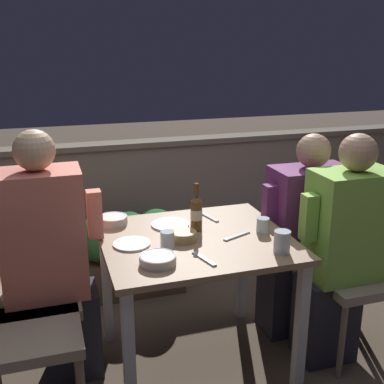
{
  "coord_description": "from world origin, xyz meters",
  "views": [
    {
      "loc": [
        -0.68,
        -2.11,
        1.68
      ],
      "look_at": [
        0.0,
        0.06,
        0.96
      ],
      "focal_mm": 45.0,
      "sensor_mm": 36.0,
      "label": 1
    }
  ],
  "objects_px": {
    "person_coral_top": "(52,260)",
    "chair_right_far": "(331,240)",
    "chair_left_near": "(5,319)",
    "person_purple_stripe": "(301,236)",
    "person_green_blouse": "(342,250)",
    "chair_left_far": "(12,286)",
    "chair_right_near": "(372,260)",
    "beer_bottle": "(196,212)"
  },
  "relations": [
    {
      "from": "chair_left_near",
      "to": "person_coral_top",
      "type": "distance_m",
      "value": 0.38
    },
    {
      "from": "chair_right_near",
      "to": "chair_right_far",
      "type": "bearing_deg",
      "value": 101.98
    },
    {
      "from": "chair_right_near",
      "to": "chair_right_far",
      "type": "xyz_separation_m",
      "value": [
        -0.06,
        0.3,
        0.0
      ]
    },
    {
      "from": "person_green_blouse",
      "to": "chair_left_near",
      "type": "bearing_deg",
      "value": -179.16
    },
    {
      "from": "chair_left_near",
      "to": "person_green_blouse",
      "type": "xyz_separation_m",
      "value": [
        1.67,
        0.02,
        0.08
      ]
    },
    {
      "from": "chair_left_near",
      "to": "chair_right_near",
      "type": "bearing_deg",
      "value": 0.75
    },
    {
      "from": "person_coral_top",
      "to": "chair_right_near",
      "type": "relative_size",
      "value": 1.47
    },
    {
      "from": "chair_left_near",
      "to": "chair_left_far",
      "type": "relative_size",
      "value": 1.0
    },
    {
      "from": "chair_left_near",
      "to": "person_purple_stripe",
      "type": "distance_m",
      "value": 1.64
    },
    {
      "from": "chair_right_near",
      "to": "person_coral_top",
      "type": "bearing_deg",
      "value": 170.61
    },
    {
      "from": "chair_left_near",
      "to": "person_coral_top",
      "type": "xyz_separation_m",
      "value": [
        0.21,
        0.3,
        0.11
      ]
    },
    {
      "from": "chair_left_far",
      "to": "person_green_blouse",
      "type": "xyz_separation_m",
      "value": [
        1.65,
        -0.27,
        0.08
      ]
    },
    {
      "from": "person_coral_top",
      "to": "chair_right_far",
      "type": "xyz_separation_m",
      "value": [
        1.59,
        0.03,
        -0.11
      ]
    },
    {
      "from": "chair_left_far",
      "to": "beer_bottle",
      "type": "distance_m",
      "value": 0.97
    },
    {
      "from": "chair_left_far",
      "to": "person_green_blouse",
      "type": "relative_size",
      "value": 0.71
    },
    {
      "from": "chair_right_near",
      "to": "beer_bottle",
      "type": "xyz_separation_m",
      "value": [
        -0.93,
        0.24,
        0.29
      ]
    },
    {
      "from": "person_coral_top",
      "to": "person_green_blouse",
      "type": "height_order",
      "value": "person_coral_top"
    },
    {
      "from": "person_coral_top",
      "to": "beer_bottle",
      "type": "distance_m",
      "value": 0.75
    },
    {
      "from": "person_purple_stripe",
      "to": "beer_bottle",
      "type": "height_order",
      "value": "person_purple_stripe"
    },
    {
      "from": "chair_left_near",
      "to": "person_purple_stripe",
      "type": "height_order",
      "value": "person_purple_stripe"
    },
    {
      "from": "person_green_blouse",
      "to": "chair_right_near",
      "type": "bearing_deg",
      "value": -0.0
    },
    {
      "from": "person_green_blouse",
      "to": "chair_right_far",
      "type": "relative_size",
      "value": 1.41
    },
    {
      "from": "chair_left_far",
      "to": "person_coral_top",
      "type": "bearing_deg",
      "value": -0.0
    },
    {
      "from": "chair_right_near",
      "to": "beer_bottle",
      "type": "bearing_deg",
      "value": 165.68
    },
    {
      "from": "person_coral_top",
      "to": "beer_bottle",
      "type": "relative_size",
      "value": 5.15
    },
    {
      "from": "chair_left_far",
      "to": "beer_bottle",
      "type": "xyz_separation_m",
      "value": [
        0.92,
        -0.04,
        0.29
      ]
    },
    {
      "from": "chair_right_far",
      "to": "beer_bottle",
      "type": "bearing_deg",
      "value": -175.65
    },
    {
      "from": "person_coral_top",
      "to": "person_purple_stripe",
      "type": "relative_size",
      "value": 1.09
    },
    {
      "from": "chair_right_far",
      "to": "beer_bottle",
      "type": "xyz_separation_m",
      "value": [
        -0.86,
        -0.07,
        0.29
      ]
    },
    {
      "from": "chair_right_far",
      "to": "chair_right_near",
      "type": "bearing_deg",
      "value": -78.02
    },
    {
      "from": "beer_bottle",
      "to": "chair_left_near",
      "type": "bearing_deg",
      "value": -164.49
    },
    {
      "from": "person_coral_top",
      "to": "chair_right_near",
      "type": "height_order",
      "value": "person_coral_top"
    },
    {
      "from": "chair_right_near",
      "to": "person_purple_stripe",
      "type": "height_order",
      "value": "person_purple_stripe"
    },
    {
      "from": "chair_right_near",
      "to": "chair_left_near",
      "type": "bearing_deg",
      "value": -179.25
    },
    {
      "from": "chair_left_near",
      "to": "person_coral_top",
      "type": "height_order",
      "value": "person_coral_top"
    },
    {
      "from": "chair_left_near",
      "to": "chair_right_near",
      "type": "xyz_separation_m",
      "value": [
        1.87,
        0.02,
        0.0
      ]
    },
    {
      "from": "beer_bottle",
      "to": "person_coral_top",
      "type": "bearing_deg",
      "value": 177.09
    },
    {
      "from": "person_coral_top",
      "to": "person_purple_stripe",
      "type": "distance_m",
      "value": 1.39
    },
    {
      "from": "person_purple_stripe",
      "to": "person_green_blouse",
      "type": "bearing_deg",
      "value": -77.66
    },
    {
      "from": "person_coral_top",
      "to": "chair_right_near",
      "type": "xyz_separation_m",
      "value": [
        1.65,
        -0.27,
        -0.11
      ]
    },
    {
      "from": "person_green_blouse",
      "to": "person_purple_stripe",
      "type": "relative_size",
      "value": 1.04
    },
    {
      "from": "chair_left_far",
      "to": "person_coral_top",
      "type": "xyz_separation_m",
      "value": [
        0.2,
        -0.0,
        0.11
      ]
    }
  ]
}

